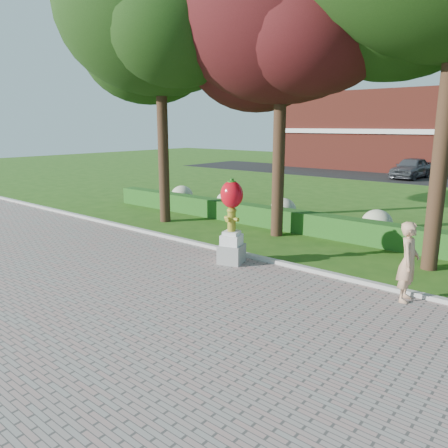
# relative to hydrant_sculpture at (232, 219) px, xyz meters

# --- Properties ---
(ground) EXTENTS (100.00, 100.00, 0.00)m
(ground) POSITION_rel_hydrant_sculpture_xyz_m (1.13, -2.23, -1.36)
(ground) COLOR #275114
(ground) RESTS_ON ground
(walkway) EXTENTS (40.00, 14.00, 0.04)m
(walkway) POSITION_rel_hydrant_sculpture_xyz_m (1.13, -6.23, -1.34)
(walkway) COLOR gray
(walkway) RESTS_ON ground
(curb) EXTENTS (40.00, 0.18, 0.15)m
(curb) POSITION_rel_hydrant_sculpture_xyz_m (1.13, 0.77, -1.29)
(curb) COLOR #ADADA5
(curb) RESTS_ON ground
(lawn_hedge) EXTENTS (24.00, 0.70, 0.80)m
(lawn_hedge) POSITION_rel_hydrant_sculpture_xyz_m (1.13, 4.77, -0.96)
(lawn_hedge) COLOR #204413
(lawn_hedge) RESTS_ON ground
(hydrangea_row) EXTENTS (20.10, 1.10, 0.99)m
(hydrangea_row) POSITION_rel_hydrant_sculpture_xyz_m (1.70, 5.77, -0.81)
(hydrangea_row) COLOR #B2BB8E
(hydrangea_row) RESTS_ON ground
(building_left) EXTENTS (14.00, 8.00, 7.00)m
(building_left) POSITION_rel_hydrant_sculpture_xyz_m (-8.87, 31.77, 2.14)
(building_left) COLOR maroon
(building_left) RESTS_ON ground
(tree_far_left) EXTENTS (9.00, 7.68, 11.66)m
(tree_far_left) POSITION_rel_hydrant_sculpture_xyz_m (-5.98, 2.86, 6.60)
(tree_far_left) COLOR black
(tree_far_left) RESTS_ON ground
(tree_mid_left) EXTENTS (8.25, 7.04, 10.69)m
(tree_mid_left) POSITION_rel_hydrant_sculpture_xyz_m (-0.98, 3.86, 5.93)
(tree_mid_left) COLOR black
(tree_mid_left) RESTS_ON ground
(hydrant_sculpture) EXTENTS (0.85, 0.85, 2.50)m
(hydrant_sculpture) POSITION_rel_hydrant_sculpture_xyz_m (0.00, 0.00, 0.00)
(hydrant_sculpture) COLOR gray
(hydrant_sculpture) RESTS_ON walkway
(woman) EXTENTS (0.55, 0.74, 1.87)m
(woman) POSITION_rel_hydrant_sculpture_xyz_m (4.89, 0.37, -0.39)
(woman) COLOR tan
(woman) RESTS_ON walkway
(parked_car) EXTENTS (2.17, 4.83, 1.61)m
(parked_car) POSITION_rel_hydrant_sculpture_xyz_m (-2.72, 25.31, -0.54)
(parked_car) COLOR #42454A
(parked_car) RESTS_ON street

